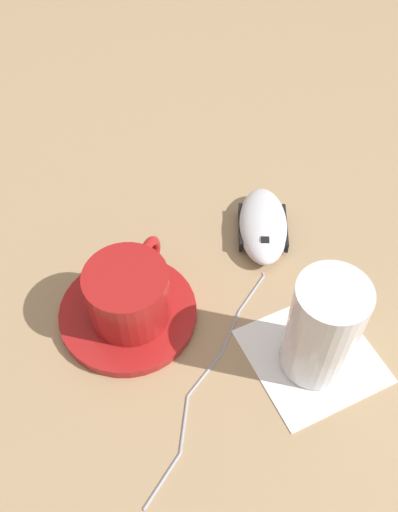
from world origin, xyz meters
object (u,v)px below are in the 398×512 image
Objects in this scene: drinking_glass at (323,328)px; coffee_cup at (129,293)px; computer_mouse at (263,225)px; saucer at (128,313)px.

coffee_cup is at bearing 147.21° from drinking_glass.
drinking_glass is (-0.01, -0.17, 0.05)m from computer_mouse.
computer_mouse reaches higher than saucer.
drinking_glass is at bearing -93.47° from computer_mouse.
saucer is at bearing 167.78° from coffee_cup.
saucer is 1.13× the size of computer_mouse.
coffee_cup is (0.00, -0.00, 0.04)m from saucer.
coffee_cup is 0.18m from computer_mouse.
drinking_glass reaches higher than computer_mouse.
saucer is 0.19m from computer_mouse.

